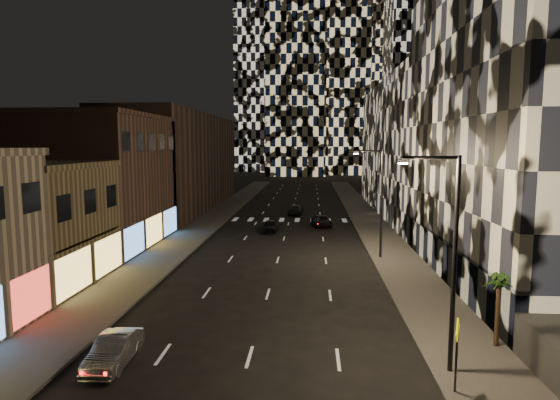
# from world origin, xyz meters

# --- Properties ---
(sidewalk_left) EXTENTS (4.00, 120.00, 0.15)m
(sidewalk_left) POSITION_xyz_m (-10.00, 50.00, 0.07)
(sidewalk_left) COLOR #47443F
(sidewalk_left) RESTS_ON ground
(sidewalk_right) EXTENTS (4.00, 120.00, 0.15)m
(sidewalk_right) POSITION_xyz_m (10.00, 50.00, 0.07)
(sidewalk_right) COLOR #47443F
(sidewalk_right) RESTS_ON ground
(curb_left) EXTENTS (0.20, 120.00, 0.15)m
(curb_left) POSITION_xyz_m (-7.90, 50.00, 0.07)
(curb_left) COLOR #4C4C47
(curb_left) RESTS_ON ground
(curb_right) EXTENTS (0.20, 120.00, 0.15)m
(curb_right) POSITION_xyz_m (7.90, 50.00, 0.07)
(curb_right) COLOR #4C4C47
(curb_right) RESTS_ON ground
(retail_tan) EXTENTS (10.00, 10.00, 8.00)m
(retail_tan) POSITION_xyz_m (-17.00, 21.00, 4.00)
(retail_tan) COLOR #766446
(retail_tan) RESTS_ON ground
(retail_brown) EXTENTS (10.00, 15.00, 12.00)m
(retail_brown) POSITION_xyz_m (-17.00, 33.50, 6.00)
(retail_brown) COLOR brown
(retail_brown) RESTS_ON ground
(retail_filler_left) EXTENTS (10.00, 40.00, 14.00)m
(retail_filler_left) POSITION_xyz_m (-17.00, 60.00, 7.00)
(retail_filler_left) COLOR brown
(retail_filler_left) RESTS_ON ground
(midrise_base) EXTENTS (0.60, 25.00, 3.00)m
(midrise_base) POSITION_xyz_m (12.30, 24.50, 1.50)
(midrise_base) COLOR #383838
(midrise_base) RESTS_ON ground
(midrise_filler_right) EXTENTS (16.00, 40.00, 18.00)m
(midrise_filler_right) POSITION_xyz_m (20.00, 57.00, 9.00)
(midrise_filler_right) COLOR #232326
(midrise_filler_right) RESTS_ON ground
(tower_right_mid) EXTENTS (20.00, 20.00, 100.00)m
(tower_right_mid) POSITION_xyz_m (35.00, 135.00, 50.00)
(tower_right_mid) COLOR black
(tower_right_mid) RESTS_ON ground
(tower_left_back) EXTENTS (24.00, 24.00, 120.00)m
(tower_left_back) POSITION_xyz_m (-12.00, 165.00, 60.00)
(tower_left_back) COLOR black
(tower_left_back) RESTS_ON ground
(tower_center_low) EXTENTS (18.00, 18.00, 95.00)m
(tower_center_low) POSITION_xyz_m (-2.00, 140.00, 47.50)
(tower_center_low) COLOR black
(tower_center_low) RESTS_ON ground
(streetlight_near) EXTENTS (2.55, 0.25, 9.00)m
(streetlight_near) POSITION_xyz_m (8.35, 10.00, 5.35)
(streetlight_near) COLOR black
(streetlight_near) RESTS_ON sidewalk_right
(streetlight_far) EXTENTS (2.55, 0.25, 9.00)m
(streetlight_far) POSITION_xyz_m (8.35, 30.00, 5.35)
(streetlight_far) COLOR black
(streetlight_far) RESTS_ON sidewalk_right
(car_silver_parked) EXTENTS (1.43, 3.95, 1.30)m
(car_silver_parked) POSITION_xyz_m (-5.80, 9.85, 0.65)
(car_silver_parked) COLOR #A0A0A5
(car_silver_parked) RESTS_ON ground
(car_dark_midlane) EXTENTS (1.83, 3.97, 1.32)m
(car_dark_midlane) POSITION_xyz_m (-1.76, 41.62, 0.66)
(car_dark_midlane) COLOR black
(car_dark_midlane) RESTS_ON ground
(car_dark_oncoming) EXTENTS (2.26, 4.71, 1.32)m
(car_dark_oncoming) POSITION_xyz_m (0.61, 54.81, 0.66)
(car_dark_oncoming) COLOR black
(car_dark_oncoming) RESTS_ON ground
(car_dark_rightlane) EXTENTS (2.60, 4.73, 1.26)m
(car_dark_rightlane) POSITION_xyz_m (4.00, 45.49, 0.63)
(car_dark_rightlane) COLOR black
(car_dark_rightlane) RESTS_ON ground
(ped_sign) EXTENTS (0.42, 0.92, 2.93)m
(ped_sign) POSITION_xyz_m (8.30, 8.29, 2.16)
(ped_sign) COLOR black
(ped_sign) RESTS_ON sidewalk_right
(palm_tree) EXTENTS (1.74, 1.78, 3.48)m
(palm_tree) POSITION_xyz_m (11.50, 12.66, 3.02)
(palm_tree) COLOR #47331E
(palm_tree) RESTS_ON sidewalk_right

